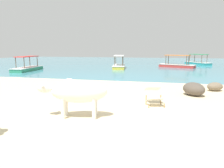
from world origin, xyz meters
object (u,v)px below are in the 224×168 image
(bottle, at_px, (77,85))
(boat_green, at_px, (27,68))
(low_bench_table, at_px, (78,91))
(boat_teal, at_px, (198,62))
(boat_red, at_px, (177,65))
(cow, at_px, (77,92))
(deck_chair_near, at_px, (154,94))
(boat_yellow, at_px, (119,65))

(bottle, xyz_separation_m, boat_green, (-8.48, 9.07, -0.32))
(low_bench_table, distance_m, boat_teal, 21.38)
(boat_green, relative_size, boat_red, 0.98)
(cow, distance_m, deck_chair_near, 2.80)
(bottle, distance_m, deck_chair_near, 2.91)
(cow, relative_size, bottle, 6.84)
(bottle, bearing_deg, deck_chair_near, -1.52)
(deck_chair_near, distance_m, boat_red, 15.70)
(low_bench_table, xyz_separation_m, deck_chair_near, (2.80, 0.02, 0.01))
(deck_chair_near, xyz_separation_m, boat_teal, (4.73, 19.99, -0.13))
(boat_yellow, bearing_deg, deck_chair_near, -172.60)
(low_bench_table, distance_m, boat_yellow, 13.36)
(low_bench_table, distance_m, boat_red, 16.31)
(boat_teal, xyz_separation_m, boat_yellow, (-8.56, -6.70, 0.00))
(low_bench_table, height_order, deck_chair_near, deck_chair_near)
(boat_green, bearing_deg, boat_yellow, -65.00)
(deck_chair_near, height_order, boat_green, boat_green)
(boat_teal, distance_m, boat_red, 5.22)
(bottle, distance_m, boat_red, 16.25)
(cow, height_order, boat_teal, boat_teal)
(cow, xyz_separation_m, boat_red, (4.03, 17.40, -0.49))
(bottle, bearing_deg, boat_teal, 69.05)
(low_bench_table, xyz_separation_m, bottle, (-0.10, 0.10, 0.19))
(boat_yellow, distance_m, boat_red, 6.21)
(cow, xyz_separation_m, low_bench_table, (-0.71, 1.80, -0.37))
(low_bench_table, distance_m, deck_chair_near, 2.80)
(boat_green, xyz_separation_m, boat_red, (13.31, 6.43, 0.00))
(cow, relative_size, low_bench_table, 2.57)
(low_bench_table, xyz_separation_m, boat_green, (-8.57, 9.17, -0.12))
(boat_yellow, bearing_deg, cow, 177.90)
(boat_green, bearing_deg, deck_chair_near, -132.62)
(deck_chair_near, relative_size, boat_green, 0.24)
(boat_yellow, bearing_deg, bottle, 175.36)
(boat_yellow, bearing_deg, boat_red, -77.09)
(boat_green, xyz_separation_m, boat_yellow, (7.54, 4.15, 0.00))
(boat_red, bearing_deg, bottle, -84.80)
(boat_green, bearing_deg, cow, -143.57)
(boat_teal, relative_size, boat_green, 1.00)
(boat_green, bearing_deg, low_bench_table, -140.73)
(boat_teal, distance_m, boat_green, 19.41)
(boat_green, bearing_deg, bottle, -140.76)
(boat_green, relative_size, boat_yellow, 0.98)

